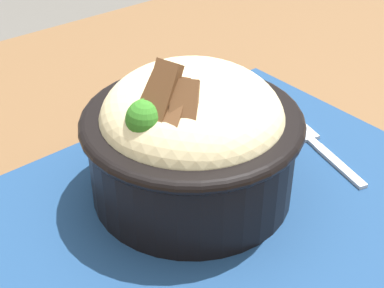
{
  "coord_description": "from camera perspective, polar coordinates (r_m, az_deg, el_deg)",
  "views": [
    {
      "loc": [
        -0.25,
        -0.31,
        1.05
      ],
      "look_at": [
        -0.01,
        0.01,
        0.78
      ],
      "focal_mm": 54.64,
      "sensor_mm": 36.0,
      "label": 1
    }
  ],
  "objects": [
    {
      "name": "table",
      "position": [
        0.57,
        1.01,
        -11.28
      ],
      "size": [
        1.06,
        0.84,
        0.72
      ],
      "color": "brown",
      "rests_on": "ground_plane"
    },
    {
      "name": "placemat",
      "position": [
        0.51,
        3.24,
        -5.59
      ],
      "size": [
        0.41,
        0.33,
        0.0
      ],
      "primitive_type": "cube",
      "rotation": [
        0.0,
        0.0,
        0.04
      ],
      "color": "navy",
      "rests_on": "table"
    },
    {
      "name": "bowl",
      "position": [
        0.49,
        -0.09,
        0.76
      ],
      "size": [
        0.19,
        0.19,
        0.14
      ],
      "color": "black",
      "rests_on": "placemat"
    },
    {
      "name": "fork",
      "position": [
        0.59,
        12.03,
        -0.08
      ],
      "size": [
        0.04,
        0.13,
        0.0
      ],
      "color": "#BBBBBB",
      "rests_on": "placemat"
    }
  ]
}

